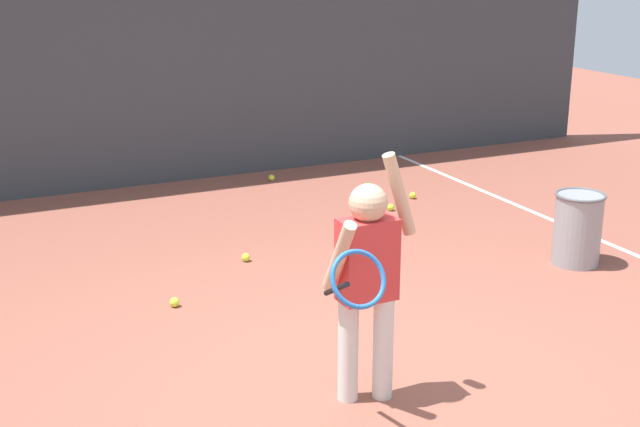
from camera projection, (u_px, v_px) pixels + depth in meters
name	position (u px, v px, depth m)	size (l,w,h in m)	color
ground_plane	(367.00, 381.00, 4.83)	(20.00, 20.00, 0.00)	brown
court_line_sideline	(627.00, 251.00, 6.87)	(0.05, 9.00, 0.00)	white
back_fence_windscreen	(144.00, 3.00, 8.32)	(10.80, 0.08, 3.63)	#383D42
tennis_player	(367.00, 274.00, 4.41)	(0.71, 0.59, 1.35)	silver
ball_hopper	(578.00, 228.00, 6.53)	(0.38, 0.38, 0.56)	gray
tennis_ball_0	(246.00, 257.00, 6.64)	(0.07, 0.07, 0.07)	#CCE033
tennis_ball_1	(271.00, 178.00, 8.93)	(0.07, 0.07, 0.07)	#CCE033
tennis_ball_2	(175.00, 302.00, 5.81)	(0.07, 0.07, 0.07)	#CCE033
tennis_ball_3	(413.00, 195.00, 8.30)	(0.07, 0.07, 0.07)	#CCE033
tennis_ball_5	(391.00, 207.00, 7.92)	(0.07, 0.07, 0.07)	#CCE033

